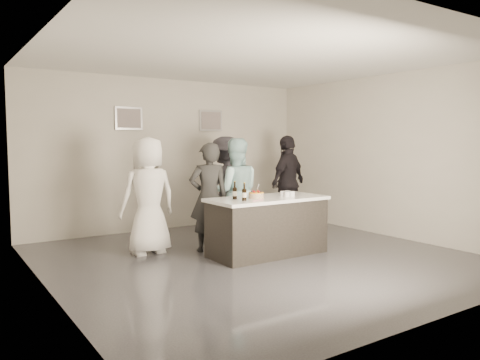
{
  "coord_description": "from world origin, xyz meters",
  "views": [
    {
      "loc": [
        -4.11,
        -5.66,
        1.76
      ],
      "look_at": [
        0.0,
        0.5,
        1.15
      ],
      "focal_mm": 35.0,
      "sensor_mm": 36.0,
      "label": 1
    }
  ],
  "objects_px": {
    "beer_bottle_b": "(244,192)",
    "person_guest_right": "(288,183)",
    "person_guest_back": "(226,186)",
    "person_main_blue": "(235,192)",
    "person_guest_left": "(148,196)",
    "beer_bottle_a": "(235,191)",
    "bar_counter": "(267,226)",
    "cake": "(256,196)",
    "person_main_black": "(209,197)"
  },
  "relations": [
    {
      "from": "beer_bottle_b",
      "to": "person_guest_right",
      "type": "xyz_separation_m",
      "value": [
        2.17,
        1.63,
        -0.09
      ]
    },
    {
      "from": "person_guest_right",
      "to": "person_guest_back",
      "type": "bearing_deg",
      "value": -30.25
    },
    {
      "from": "bar_counter",
      "to": "person_guest_back",
      "type": "bearing_deg",
      "value": 79.79
    },
    {
      "from": "person_guest_left",
      "to": "person_guest_right",
      "type": "height_order",
      "value": "person_guest_right"
    },
    {
      "from": "person_main_blue",
      "to": "person_guest_left",
      "type": "relative_size",
      "value": 0.99
    },
    {
      "from": "beer_bottle_a",
      "to": "person_main_blue",
      "type": "relative_size",
      "value": 0.14
    },
    {
      "from": "person_guest_right",
      "to": "person_guest_back",
      "type": "relative_size",
      "value": 1.01
    },
    {
      "from": "bar_counter",
      "to": "person_main_blue",
      "type": "bearing_deg",
      "value": 92.96
    },
    {
      "from": "person_main_blue",
      "to": "cake",
      "type": "bearing_deg",
      "value": 102.82
    },
    {
      "from": "person_guest_left",
      "to": "person_guest_back",
      "type": "distance_m",
      "value": 1.93
    },
    {
      "from": "beer_bottle_a",
      "to": "beer_bottle_b",
      "type": "relative_size",
      "value": 1.0
    },
    {
      "from": "bar_counter",
      "to": "person_guest_right",
      "type": "xyz_separation_m",
      "value": [
        1.63,
        1.48,
        0.49
      ]
    },
    {
      "from": "person_main_blue",
      "to": "person_guest_left",
      "type": "height_order",
      "value": "person_guest_left"
    },
    {
      "from": "beer_bottle_b",
      "to": "person_guest_right",
      "type": "distance_m",
      "value": 2.72
    },
    {
      "from": "person_main_black",
      "to": "cake",
      "type": "bearing_deg",
      "value": 137.34
    },
    {
      "from": "beer_bottle_b",
      "to": "person_guest_left",
      "type": "xyz_separation_m",
      "value": [
        -0.97,
        1.23,
        -0.11
      ]
    },
    {
      "from": "bar_counter",
      "to": "person_main_blue",
      "type": "relative_size",
      "value": 1.02
    },
    {
      "from": "cake",
      "to": "person_guest_right",
      "type": "relative_size",
      "value": 0.12
    },
    {
      "from": "person_guest_right",
      "to": "person_main_black",
      "type": "bearing_deg",
      "value": -2.15
    },
    {
      "from": "person_guest_back",
      "to": "person_guest_right",
      "type": "bearing_deg",
      "value": 160.44
    },
    {
      "from": "bar_counter",
      "to": "beer_bottle_a",
      "type": "bearing_deg",
      "value": 172.2
    },
    {
      "from": "person_guest_right",
      "to": "bar_counter",
      "type": "bearing_deg",
      "value": 21.41
    },
    {
      "from": "cake",
      "to": "person_main_blue",
      "type": "height_order",
      "value": "person_main_blue"
    },
    {
      "from": "beer_bottle_a",
      "to": "person_guest_left",
      "type": "relative_size",
      "value": 0.14
    },
    {
      "from": "person_guest_left",
      "to": "person_main_black",
      "type": "bearing_deg",
      "value": 157.4
    },
    {
      "from": "beer_bottle_a",
      "to": "person_guest_back",
      "type": "xyz_separation_m",
      "value": [
        0.86,
        1.62,
        -0.1
      ]
    },
    {
      "from": "person_main_black",
      "to": "person_guest_right",
      "type": "relative_size",
      "value": 0.93
    },
    {
      "from": "cake",
      "to": "beer_bottle_b",
      "type": "distance_m",
      "value": 0.38
    },
    {
      "from": "beer_bottle_a",
      "to": "person_main_blue",
      "type": "distance_m",
      "value": 0.94
    },
    {
      "from": "beer_bottle_a",
      "to": "beer_bottle_b",
      "type": "bearing_deg",
      "value": -86.8
    },
    {
      "from": "person_guest_back",
      "to": "person_main_blue",
      "type": "bearing_deg",
      "value": 57.5
    },
    {
      "from": "beer_bottle_a",
      "to": "person_guest_right",
      "type": "distance_m",
      "value": 2.6
    },
    {
      "from": "cake",
      "to": "person_guest_right",
      "type": "xyz_separation_m",
      "value": [
        1.84,
        1.47,
        0.0
      ]
    },
    {
      "from": "beer_bottle_b",
      "to": "person_guest_right",
      "type": "bearing_deg",
      "value": 36.96
    },
    {
      "from": "bar_counter",
      "to": "beer_bottle_a",
      "type": "relative_size",
      "value": 7.15
    },
    {
      "from": "bar_counter",
      "to": "cake",
      "type": "distance_m",
      "value": 0.53
    },
    {
      "from": "person_main_blue",
      "to": "person_guest_back",
      "type": "xyz_separation_m",
      "value": [
        0.35,
        0.85,
        0.02
      ]
    },
    {
      "from": "bar_counter",
      "to": "person_main_black",
      "type": "height_order",
      "value": "person_main_black"
    },
    {
      "from": "beer_bottle_a",
      "to": "beer_bottle_b",
      "type": "height_order",
      "value": "same"
    },
    {
      "from": "beer_bottle_a",
      "to": "person_guest_left",
      "type": "distance_m",
      "value": 1.39
    },
    {
      "from": "beer_bottle_b",
      "to": "person_main_blue",
      "type": "relative_size",
      "value": 0.14
    },
    {
      "from": "person_guest_back",
      "to": "person_main_black",
      "type": "bearing_deg",
      "value": 36.26
    },
    {
      "from": "person_main_blue",
      "to": "person_main_black",
      "type": "bearing_deg",
      "value": 36.99
    },
    {
      "from": "bar_counter",
      "to": "person_main_black",
      "type": "distance_m",
      "value": 1.04
    },
    {
      "from": "bar_counter",
      "to": "beer_bottle_a",
      "type": "height_order",
      "value": "beer_bottle_a"
    },
    {
      "from": "bar_counter",
      "to": "person_main_black",
      "type": "relative_size",
      "value": 1.07
    },
    {
      "from": "beer_bottle_b",
      "to": "person_guest_left",
      "type": "distance_m",
      "value": 1.57
    },
    {
      "from": "cake",
      "to": "beer_bottle_a",
      "type": "xyz_separation_m",
      "value": [
        -0.34,
        0.07,
        0.09
      ]
    },
    {
      "from": "beer_bottle_b",
      "to": "cake",
      "type": "bearing_deg",
      "value": 26.38
    },
    {
      "from": "beer_bottle_b",
      "to": "beer_bottle_a",
      "type": "bearing_deg",
      "value": 93.2
    }
  ]
}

